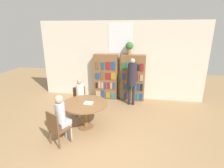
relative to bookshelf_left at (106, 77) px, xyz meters
The scene contains 12 objects.
ground_plane 3.47m from the bookshelf_left, 81.04° to the right, with size 16.00×16.00×0.00m, color #9E7A51.
wall_back 0.83m from the bookshelf_left, 20.39° to the left, with size 6.40×0.07×3.00m.
bookshelf_left is the anchor object (origin of this frame).
bookshelf_right 1.05m from the bookshelf_left, ahead, with size 0.93×0.34×1.78m.
flower_vase 1.48m from the bookshelf_left, ahead, with size 0.28×0.28×0.47m.
reading_table 2.33m from the bookshelf_left, 92.71° to the right, with size 1.25×1.25×0.75m.
chair_near_camera 3.25m from the bookshelf_left, 99.30° to the right, with size 0.53×0.53×0.88m.
chair_left_side 1.63m from the bookshelf_left, 111.38° to the right, with size 0.54×0.54×0.88m.
seated_reader_left 1.71m from the bookshelf_left, 106.62° to the right, with size 0.37×0.40×1.21m.
seated_reader_right 3.06m from the bookshelf_left, 98.35° to the right, with size 0.34×0.39×1.24m.
librarian_standing 1.18m from the bookshelf_left, 25.44° to the right, with size 0.33×0.60×1.73m.
open_book_on_table 2.33m from the bookshelf_left, 89.90° to the right, with size 0.24×0.18×0.03m.
Camera 1 is at (0.89, -3.21, 2.70)m, focal length 28.00 mm.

